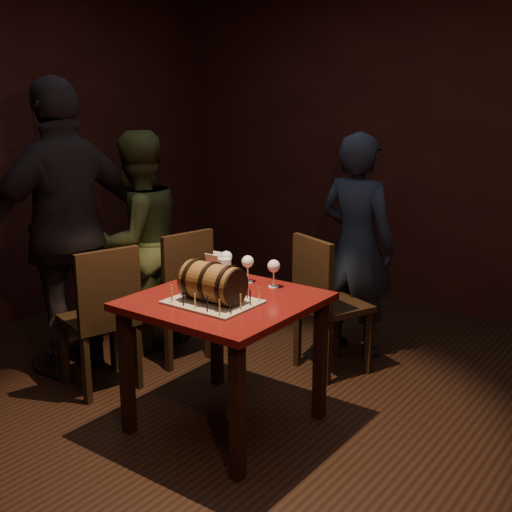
{
  "coord_description": "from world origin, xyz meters",
  "views": [
    {
      "loc": [
        2.05,
        -2.7,
        1.82
      ],
      "look_at": [
        0.03,
        0.05,
        0.95
      ],
      "focal_mm": 45.0,
      "sensor_mm": 36.0,
      "label": 1
    }
  ],
  "objects_px": {
    "chair_left_front": "(103,312)",
    "person_back": "(357,246)",
    "wine_glass_mid": "(248,263)",
    "wine_glass_right": "(274,267)",
    "chair_left_rear": "(180,289)",
    "person_left_front": "(67,230)",
    "chair_back": "(324,298)",
    "pub_table": "(225,317)",
    "pint_of_ale": "(225,272)",
    "barrel_cake": "(213,282)",
    "person_left_rear": "(138,242)",
    "wine_glass_left": "(226,258)"
  },
  "relations": [
    {
      "from": "pub_table",
      "to": "chair_back",
      "type": "xyz_separation_m",
      "value": [
        0.08,
        0.93,
        -0.12
      ]
    },
    {
      "from": "chair_back",
      "to": "person_left_rear",
      "type": "bearing_deg",
      "value": -163.57
    },
    {
      "from": "pub_table",
      "to": "barrel_cake",
      "type": "distance_m",
      "value": 0.25
    },
    {
      "from": "pint_of_ale",
      "to": "person_left_rear",
      "type": "relative_size",
      "value": 0.1
    },
    {
      "from": "pub_table",
      "to": "wine_glass_mid",
      "type": "distance_m",
      "value": 0.39
    },
    {
      "from": "pub_table",
      "to": "chair_left_rear",
      "type": "height_order",
      "value": "chair_left_rear"
    },
    {
      "from": "person_back",
      "to": "person_left_front",
      "type": "xyz_separation_m",
      "value": [
        -1.36,
        -1.39,
        0.18
      ]
    },
    {
      "from": "chair_left_rear",
      "to": "person_left_rear",
      "type": "height_order",
      "value": "person_left_rear"
    },
    {
      "from": "pub_table",
      "to": "wine_glass_left",
      "type": "relative_size",
      "value": 5.59
    },
    {
      "from": "wine_glass_left",
      "to": "wine_glass_mid",
      "type": "xyz_separation_m",
      "value": [
        0.17,
        -0.01,
        -0.0
      ]
    },
    {
      "from": "barrel_cake",
      "to": "wine_glass_right",
      "type": "bearing_deg",
      "value": 77.24
    },
    {
      "from": "barrel_cake",
      "to": "chair_left_front",
      "type": "bearing_deg",
      "value": -179.61
    },
    {
      "from": "wine_glass_right",
      "to": "chair_left_front",
      "type": "bearing_deg",
      "value": -156.25
    },
    {
      "from": "pub_table",
      "to": "chair_left_rear",
      "type": "xyz_separation_m",
      "value": [
        -0.81,
        0.51,
        -0.12
      ]
    },
    {
      "from": "barrel_cake",
      "to": "wine_glass_right",
      "type": "relative_size",
      "value": 2.31
    },
    {
      "from": "pint_of_ale",
      "to": "chair_back",
      "type": "relative_size",
      "value": 0.16
    },
    {
      "from": "wine_glass_right",
      "to": "chair_back",
      "type": "xyz_separation_m",
      "value": [
        -0.02,
        0.62,
        -0.35
      ]
    },
    {
      "from": "wine_glass_mid",
      "to": "wine_glass_right",
      "type": "bearing_deg",
      "value": 2.97
    },
    {
      "from": "pint_of_ale",
      "to": "wine_glass_mid",
      "type": "bearing_deg",
      "value": 48.86
    },
    {
      "from": "barrel_cake",
      "to": "wine_glass_left",
      "type": "distance_m",
      "value": 0.49
    },
    {
      "from": "person_back",
      "to": "barrel_cake",
      "type": "bearing_deg",
      "value": 90.72
    },
    {
      "from": "chair_left_front",
      "to": "chair_left_rear",
      "type": "bearing_deg",
      "value": 84.96
    },
    {
      "from": "chair_left_rear",
      "to": "barrel_cake",
      "type": "bearing_deg",
      "value": -37.09
    },
    {
      "from": "wine_glass_left",
      "to": "person_left_front",
      "type": "relative_size",
      "value": 0.08
    },
    {
      "from": "barrel_cake",
      "to": "person_left_rear",
      "type": "height_order",
      "value": "person_left_rear"
    },
    {
      "from": "person_back",
      "to": "person_left_front",
      "type": "relative_size",
      "value": 0.81
    },
    {
      "from": "wine_glass_right",
      "to": "chair_left_rear",
      "type": "height_order",
      "value": "chair_left_rear"
    },
    {
      "from": "pint_of_ale",
      "to": "person_left_rear",
      "type": "distance_m",
      "value": 1.13
    },
    {
      "from": "wine_glass_mid",
      "to": "person_left_rear",
      "type": "distance_m",
      "value": 1.19
    },
    {
      "from": "pub_table",
      "to": "barrel_cake",
      "type": "xyz_separation_m",
      "value": [
        0.01,
        -0.11,
        0.22
      ]
    },
    {
      "from": "pub_table",
      "to": "chair_left_front",
      "type": "distance_m",
      "value": 0.88
    },
    {
      "from": "chair_back",
      "to": "chair_left_front",
      "type": "bearing_deg",
      "value": -132.2
    },
    {
      "from": "pub_table",
      "to": "person_back",
      "type": "bearing_deg",
      "value": 87.04
    },
    {
      "from": "pub_table",
      "to": "chair_left_front",
      "type": "height_order",
      "value": "chair_left_front"
    },
    {
      "from": "pub_table",
      "to": "pint_of_ale",
      "type": "distance_m",
      "value": 0.32
    },
    {
      "from": "barrel_cake",
      "to": "person_left_rear",
      "type": "xyz_separation_m",
      "value": [
        -1.25,
        0.65,
        -0.08
      ]
    },
    {
      "from": "person_left_front",
      "to": "person_left_rear",
      "type": "bearing_deg",
      "value": -179.07
    },
    {
      "from": "pub_table",
      "to": "person_back",
      "type": "height_order",
      "value": "person_back"
    },
    {
      "from": "pint_of_ale",
      "to": "chair_left_rear",
      "type": "height_order",
      "value": "chair_left_rear"
    },
    {
      "from": "barrel_cake",
      "to": "person_left_rear",
      "type": "relative_size",
      "value": 0.24
    },
    {
      "from": "pint_of_ale",
      "to": "person_back",
      "type": "relative_size",
      "value": 0.1
    },
    {
      "from": "chair_left_front",
      "to": "person_back",
      "type": "height_order",
      "value": "person_back"
    },
    {
      "from": "chair_left_front",
      "to": "person_left_front",
      "type": "height_order",
      "value": "person_left_front"
    },
    {
      "from": "wine_glass_mid",
      "to": "chair_left_rear",
      "type": "distance_m",
      "value": 0.84
    },
    {
      "from": "barrel_cake",
      "to": "wine_glass_left",
      "type": "xyz_separation_m",
      "value": [
        -0.25,
        0.42,
        0.0
      ]
    },
    {
      "from": "chair_left_front",
      "to": "person_left_rear",
      "type": "distance_m",
      "value": 0.8
    },
    {
      "from": "chair_left_rear",
      "to": "person_left_front",
      "type": "bearing_deg",
      "value": -131.92
    },
    {
      "from": "chair_back",
      "to": "person_back",
      "type": "height_order",
      "value": "person_back"
    },
    {
      "from": "wine_glass_right",
      "to": "person_left_rear",
      "type": "bearing_deg",
      "value": 170.39
    },
    {
      "from": "person_left_rear",
      "to": "chair_back",
      "type": "bearing_deg",
      "value": 115.49
    }
  ]
}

